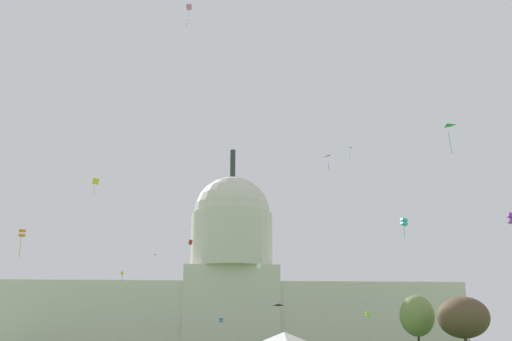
% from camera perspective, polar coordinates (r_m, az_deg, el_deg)
% --- Properties ---
extents(capitol_building, '(146.38, 26.73, 67.83)m').
position_cam_1_polar(capitol_building, '(196.83, -2.36, -11.45)').
color(capitol_building, beige).
rests_on(capitol_building, ground_plane).
extents(tree_east_far, '(9.87, 9.58, 13.92)m').
position_cam_1_polar(tree_east_far, '(138.18, 15.03, -13.18)').
color(tree_east_far, '#4C3823').
rests_on(tree_east_far, ground_plane).
extents(tree_east_mid, '(13.89, 14.22, 12.86)m').
position_cam_1_polar(tree_east_mid, '(130.39, 19.07, -13.04)').
color(tree_east_mid, brown).
rests_on(tree_east_mid, ground_plane).
extents(kite_yellow_mid, '(0.93, 0.62, 2.79)m').
position_cam_1_polar(kite_yellow_mid, '(163.03, -12.59, -9.55)').
color(kite_yellow_mid, yellow).
extents(kite_pink_high, '(0.85, 0.89, 4.05)m').
position_cam_1_polar(kite_pink_high, '(97.17, -6.37, 15.12)').
color(kite_pink_high, pink).
extents(kite_magenta_mid, '(1.36, 1.70, 2.24)m').
position_cam_1_polar(kite_magenta_mid, '(103.95, 7.00, 1.18)').
color(kite_magenta_mid, '#D1339E').
extents(kite_cyan_mid, '(1.14, 1.09, 3.29)m').
position_cam_1_polar(kite_cyan_mid, '(98.31, 13.86, -4.77)').
color(kite_cyan_mid, '#33BCDB').
extents(kite_white_mid, '(1.09, 0.55, 3.60)m').
position_cam_1_polar(kite_white_mid, '(121.25, 0.26, -9.22)').
color(kite_white_mid, white).
extents(kite_black_low, '(1.52, 0.90, 0.39)m').
position_cam_1_polar(kite_black_low, '(101.73, 2.18, -12.74)').
color(kite_black_low, black).
extents(kite_blue_low, '(0.74, 0.74, 0.77)m').
position_cam_1_polar(kite_blue_low, '(120.59, -3.34, -13.99)').
color(kite_blue_low, blue).
extents(kite_red_mid, '(1.22, 0.98, 2.64)m').
position_cam_1_polar(kite_red_mid, '(170.57, -6.23, -6.80)').
color(kite_red_mid, red).
extents(kite_gold_mid, '(0.89, 1.64, 0.39)m').
position_cam_1_polar(kite_gold_mid, '(144.45, -9.32, -8.11)').
color(kite_gold_mid, gold).
extents(kite_turquoise_high, '(0.96, 1.57, 2.91)m').
position_cam_1_polar(kite_turquoise_high, '(146.38, 8.86, 2.00)').
color(kite_turquoise_high, teal).
extents(kite_green_mid, '(1.53, 1.56, 3.95)m').
position_cam_1_polar(kite_green_mid, '(84.93, 17.72, 3.88)').
color(kite_green_mid, green).
extents(kite_lime_low, '(0.83, 0.86, 0.96)m').
position_cam_1_polar(kite_lime_low, '(117.36, 10.58, -13.25)').
color(kite_lime_low, '#8CD133').
extents(kite_orange_mid, '(1.24, 1.27, 4.40)m').
position_cam_1_polar(kite_orange_mid, '(98.88, -21.31, -5.58)').
color(kite_orange_mid, orange).
extents(kite_yellow_mid_b, '(0.94, 0.58, 2.40)m').
position_cam_1_polar(kite_yellow_mid_b, '(88.64, -14.98, -1.10)').
color(kite_yellow_mid_b, yellow).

